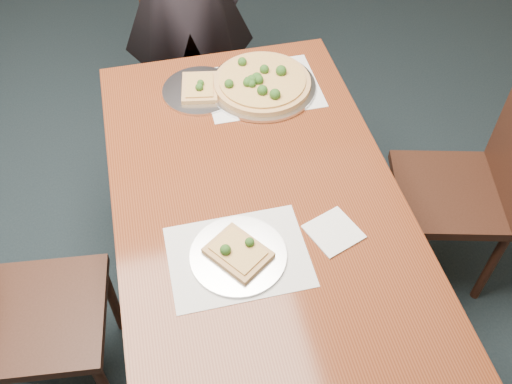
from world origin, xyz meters
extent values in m
plane|color=black|center=(0.00, 0.00, 0.00)|extent=(8.00, 8.00, 0.00)
cube|color=#522110|center=(0.40, -0.17, 0.73)|extent=(0.90, 1.50, 0.04)
cylinder|color=black|center=(0.01, 0.52, 0.35)|extent=(0.07, 0.07, 0.70)
cylinder|color=black|center=(0.79, 0.52, 0.35)|extent=(0.07, 0.07, 0.70)
cube|color=black|center=(0.35, 0.84, 0.45)|extent=(0.44, 0.44, 0.04)
cylinder|color=black|center=(0.17, 0.67, 0.21)|extent=(0.04, 0.04, 0.43)
cylinder|color=black|center=(0.18, 1.03, 0.21)|extent=(0.04, 0.04, 0.43)
cylinder|color=black|center=(0.53, 0.66, 0.21)|extent=(0.04, 0.04, 0.43)
cylinder|color=black|center=(0.54, 1.01, 0.21)|extent=(0.04, 0.04, 0.43)
cube|color=black|center=(0.36, 1.03, 0.69)|extent=(0.42, 0.05, 0.44)
cube|color=black|center=(-0.34, -0.28, 0.45)|extent=(0.46, 0.46, 0.04)
cylinder|color=black|center=(-0.14, -0.12, 0.21)|extent=(0.04, 0.04, 0.43)
cylinder|color=black|center=(-0.50, -0.08, 0.21)|extent=(0.04, 0.04, 0.43)
cube|color=black|center=(1.19, -0.10, 0.45)|extent=(0.51, 0.51, 0.04)
cylinder|color=black|center=(1.06, 0.12, 0.21)|extent=(0.04, 0.04, 0.43)
cylinder|color=black|center=(1.41, 0.03, 0.21)|extent=(0.04, 0.04, 0.43)
cylinder|color=black|center=(0.97, -0.23, 0.21)|extent=(0.04, 0.04, 0.43)
cylinder|color=black|center=(1.32, -0.32, 0.21)|extent=(0.04, 0.04, 0.43)
cube|color=white|center=(0.54, 0.33, 0.75)|extent=(0.42, 0.32, 0.00)
cube|color=white|center=(0.30, -0.40, 0.75)|extent=(0.40, 0.30, 0.00)
cylinder|color=silver|center=(0.54, 0.33, 0.76)|extent=(0.40, 0.40, 0.01)
cylinder|color=#B07A43|center=(0.54, 0.33, 0.77)|extent=(0.36, 0.36, 0.02)
cylinder|color=#DACC72|center=(0.54, 0.33, 0.79)|extent=(0.32, 0.32, 0.01)
sphere|color=#1D4214|center=(0.56, 0.37, 0.80)|extent=(0.04, 0.04, 0.04)
sphere|color=#1D4214|center=(0.53, 0.31, 0.80)|extent=(0.04, 0.04, 0.04)
sphere|color=#1D4214|center=(0.56, 0.22, 0.80)|extent=(0.04, 0.04, 0.04)
sphere|color=#1D4214|center=(0.62, 0.34, 0.80)|extent=(0.04, 0.04, 0.04)
sphere|color=#1D4214|center=(0.52, 0.32, 0.80)|extent=(0.04, 0.04, 0.04)
sphere|color=#1D4214|center=(0.49, 0.43, 0.80)|extent=(0.03, 0.03, 0.03)
sphere|color=#1D4214|center=(0.52, 0.32, 0.80)|extent=(0.04, 0.04, 0.04)
sphere|color=#1D4214|center=(0.52, 0.32, 0.80)|extent=(0.04, 0.04, 0.04)
sphere|color=#1D4214|center=(0.50, 0.32, 0.80)|extent=(0.04, 0.04, 0.04)
sphere|color=#1D4214|center=(0.52, 0.25, 0.80)|extent=(0.04, 0.04, 0.04)
sphere|color=#1D4214|center=(0.50, 0.30, 0.80)|extent=(0.03, 0.03, 0.03)
sphere|color=#1D4214|center=(0.48, 0.31, 0.80)|extent=(0.03, 0.03, 0.03)
sphere|color=#1D4214|center=(0.42, 0.31, 0.80)|extent=(0.03, 0.03, 0.03)
sphere|color=#1D4214|center=(0.49, 0.32, 0.80)|extent=(0.03, 0.03, 0.03)
cylinder|color=silver|center=(0.30, -0.40, 0.76)|extent=(0.28, 0.28, 0.01)
cube|color=#B07A43|center=(0.30, -0.40, 0.77)|extent=(0.20, 0.21, 0.02)
cube|color=#DACC72|center=(0.30, -0.40, 0.78)|extent=(0.16, 0.17, 0.01)
sphere|color=#1D4214|center=(0.26, -0.40, 0.79)|extent=(0.03, 0.03, 0.03)
sphere|color=#1D4214|center=(0.33, -0.38, 0.79)|extent=(0.03, 0.03, 0.03)
cylinder|color=silver|center=(0.31, 0.36, 0.76)|extent=(0.28, 0.28, 0.01)
cube|color=#B07A43|center=(0.31, 0.36, 0.77)|extent=(0.16, 0.19, 0.02)
cube|color=#DACC72|center=(0.31, 0.36, 0.78)|extent=(0.12, 0.16, 0.01)
sphere|color=#1D4214|center=(0.31, 0.33, 0.79)|extent=(0.03, 0.03, 0.03)
sphere|color=#1D4214|center=(0.32, 0.36, 0.79)|extent=(0.03, 0.03, 0.03)
cube|color=white|center=(0.59, -0.38, 0.75)|extent=(0.18, 0.18, 0.01)
camera|label=1|loc=(0.14, -1.31, 2.12)|focal=40.00mm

